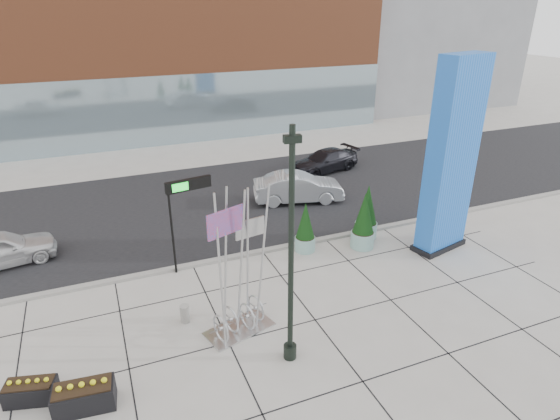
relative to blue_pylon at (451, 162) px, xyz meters
name	(u,v)px	position (x,y,z in m)	size (l,w,h in m)	color
ground	(276,310)	(-8.19, -1.55, -3.88)	(160.00, 160.00, 0.00)	#9E9991
street_asphalt	(205,204)	(-8.19, 8.45, -3.87)	(80.00, 12.00, 0.02)	black
curb_edge	(240,255)	(-8.19, 2.45, -3.82)	(80.00, 0.30, 0.12)	gray
tower_podium	(160,60)	(-7.19, 25.45, 1.62)	(34.00, 10.00, 11.00)	#974C2B
tower_glass_front	(175,110)	(-7.19, 20.65, -1.38)	(34.00, 0.60, 5.00)	#8CA5B2
building_grey_parking	(393,10)	(17.81, 30.45, 5.12)	(20.00, 18.00, 18.00)	slate
blue_pylon	(451,162)	(0.00, 0.00, 0.00)	(2.59, 1.59, 8.03)	blue
lamp_post	(291,274)	(-8.68, -3.87, -0.99)	(0.46, 0.39, 7.05)	black
public_art_sculpture	(238,296)	(-9.67, -2.07, -2.58)	(2.38, 1.64, 4.93)	silver
concrete_bollard	(185,314)	(-11.20, -0.97, -3.57)	(0.32, 0.32, 0.62)	gray
overhead_street_sign	(186,194)	(-10.25, 2.25, -0.66)	(1.77, 0.44, 3.75)	black
round_planter_east	(367,213)	(-2.39, 2.05, -2.70)	(0.99, 0.99, 2.49)	#8AB9B2
round_planter_mid	(364,222)	(-3.03, 1.29, -2.69)	(1.01, 1.01, 2.52)	#8AB9B2
round_planter_west	(305,228)	(-5.45, 1.96, -2.84)	(0.88, 0.88, 2.19)	#8AB9B2
box_planter_north	(84,396)	(-14.37, -3.55, -3.49)	(1.60, 0.92, 0.84)	black
box_planter_south	(30,390)	(-15.69, -2.75, -3.55)	(1.40, 0.95, 0.71)	black
car_silver_mid	(298,188)	(-3.50, 6.95, -3.11)	(1.63, 4.68, 1.54)	#B6B9BE
car_dark_east	(325,161)	(0.04, 10.74, -3.22)	(1.85, 4.55, 1.32)	black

